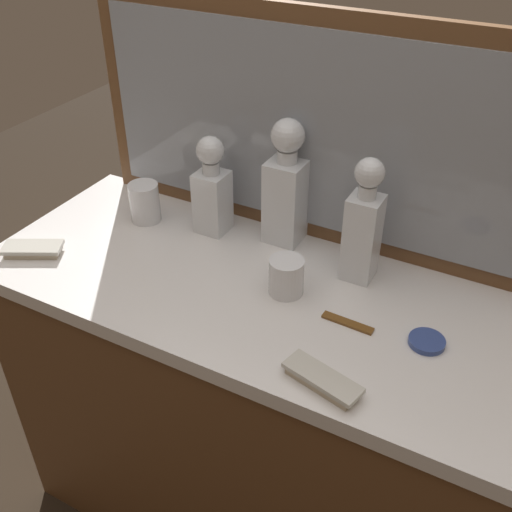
% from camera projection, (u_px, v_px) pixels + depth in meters
% --- Properties ---
extents(ground_plane, '(6.00, 6.00, 0.00)m').
position_uv_depth(ground_plane, '(256.00, 509.00, 1.86)').
color(ground_plane, '#2D2319').
extents(dresser, '(1.29, 0.55, 0.89)m').
position_uv_depth(dresser, '(256.00, 414.00, 1.61)').
color(dresser, brown).
rests_on(dresser, ground_plane).
extents(dresser_mirror, '(1.15, 0.03, 0.55)m').
position_uv_depth(dresser_mirror, '(308.00, 131.00, 1.38)').
color(dresser_mirror, brown).
rests_on(dresser_mirror, dresser).
extents(crystal_decanter_center, '(0.08, 0.08, 0.26)m').
position_uv_depth(crystal_decanter_center, '(212.00, 194.00, 1.49)').
color(crystal_decanter_center, white).
rests_on(crystal_decanter_center, dresser).
extents(crystal_decanter_rear, '(0.07, 0.07, 0.30)m').
position_uv_depth(crystal_decanter_rear, '(363.00, 232.00, 1.31)').
color(crystal_decanter_rear, white).
rests_on(crystal_decanter_rear, dresser).
extents(crystal_decanter_far_left, '(0.09, 0.09, 0.32)m').
position_uv_depth(crystal_decanter_far_left, '(286.00, 193.00, 1.44)').
color(crystal_decanter_far_left, white).
rests_on(crystal_decanter_far_left, dresser).
extents(crystal_tumbler_front, '(0.08, 0.08, 0.09)m').
position_uv_depth(crystal_tumbler_front, '(286.00, 278.00, 1.31)').
color(crystal_tumbler_front, white).
rests_on(crystal_tumbler_front, dresser).
extents(crystal_tumbler_rear, '(0.08, 0.08, 0.10)m').
position_uv_depth(crystal_tumbler_rear, '(145.00, 204.00, 1.56)').
color(crystal_tumbler_rear, white).
rests_on(crystal_tumbler_rear, dresser).
extents(silver_brush_front, '(0.15, 0.12, 0.02)m').
position_uv_depth(silver_brush_front, '(33.00, 249.00, 1.45)').
color(silver_brush_front, '#B7A88C').
rests_on(silver_brush_front, dresser).
extents(silver_brush_rear, '(0.16, 0.09, 0.02)m').
position_uv_depth(silver_brush_rear, '(322.00, 380.00, 1.10)').
color(silver_brush_rear, '#B7A88C').
rests_on(silver_brush_rear, dresser).
extents(porcelain_dish, '(0.07, 0.07, 0.01)m').
position_uv_depth(porcelain_dish, '(427.00, 342.00, 1.19)').
color(porcelain_dish, '#33478C').
rests_on(porcelain_dish, dresser).
extents(tortoiseshell_comb, '(0.11, 0.02, 0.01)m').
position_uv_depth(tortoiseshell_comb, '(348.00, 323.00, 1.24)').
color(tortoiseshell_comb, brown).
rests_on(tortoiseshell_comb, dresser).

